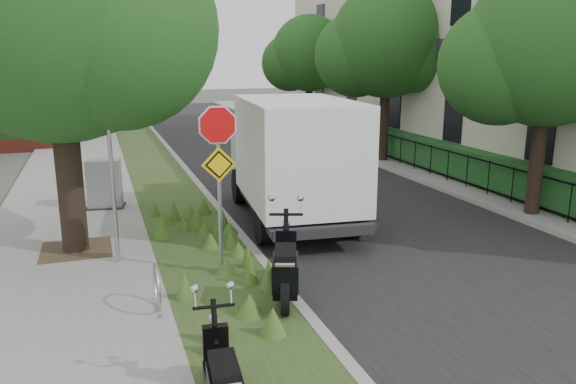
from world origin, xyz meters
name	(u,v)px	position (x,y,z in m)	size (l,w,h in m)	color
ground	(303,280)	(0.00, 0.00, 0.00)	(120.00, 120.00, 0.00)	#4C5147
sidewalk_near	(74,182)	(-4.25, 10.00, 0.06)	(3.50, 60.00, 0.12)	gray
verge	(160,176)	(-1.50, 10.00, 0.06)	(2.00, 60.00, 0.12)	#28411C
kerb_near	(189,174)	(-0.50, 10.00, 0.07)	(0.20, 60.00, 0.13)	#9E9991
road	(285,169)	(3.00, 10.00, 0.01)	(7.00, 60.00, 0.01)	black
kerb_far	(371,162)	(6.50, 10.00, 0.07)	(0.20, 60.00, 0.13)	#9E9991
footpath_far	(409,159)	(8.20, 10.00, 0.06)	(3.20, 60.00, 0.12)	gray
street_tree_main	(50,15)	(-4.08, 2.86, 4.80)	(6.21, 5.54, 7.66)	black
bare_post	(111,161)	(-3.20, 1.80, 2.12)	(0.08, 0.08, 4.00)	#A5A8AD
bike_hoop	(157,286)	(-2.70, -0.60, 0.50)	(0.06, 0.78, 0.77)	#A5A8AD
sign_assembly	(218,156)	(-1.40, 0.58, 2.33)	(0.94, 0.08, 3.22)	#A5A8AD
fence_far	(387,145)	(7.20, 10.00, 0.67)	(0.04, 24.00, 1.00)	black
hedge_far	(403,144)	(7.90, 10.00, 0.67)	(1.00, 24.00, 1.10)	#18431B
terrace_houses	(488,53)	(11.49, 10.00, 4.16)	(7.40, 26.40, 8.20)	beige
far_tree_a	(545,52)	(6.94, 2.05, 4.13)	(4.60, 4.10, 6.22)	black
far_tree_b	(385,47)	(6.94, 10.05, 4.37)	(4.83, 4.31, 6.56)	black
far_tree_c	(308,57)	(6.94, 18.04, 3.95)	(4.37, 3.89, 5.93)	black
scooter_far	(286,274)	(-0.67, -0.98, 0.58)	(0.86, 1.94, 0.96)	black
box_truck	(292,154)	(1.07, 3.68, 1.70)	(2.80, 5.97, 2.62)	#262628
utility_cabinet	(105,185)	(-3.32, 6.13, 0.73)	(1.05, 0.79, 1.28)	#262628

